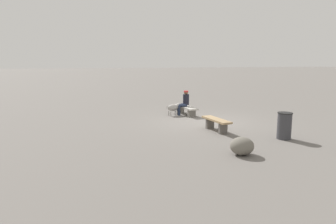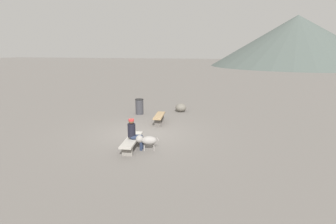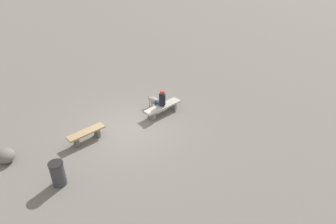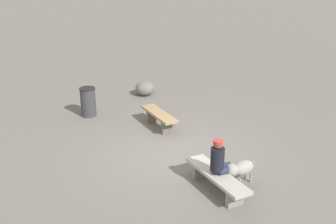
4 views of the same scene
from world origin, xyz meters
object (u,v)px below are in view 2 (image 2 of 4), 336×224
at_px(trash_bin, 139,107).
at_px(boulder, 181,108).
at_px(dog, 146,140).
at_px(bench_right, 132,141).
at_px(seated_person, 134,132).
at_px(bench_left, 159,117).

bearing_deg(trash_bin, boulder, 117.47).
bearing_deg(dog, bench_right, -12.97).
distance_m(seated_person, trash_bin, 5.71).
bearing_deg(bench_right, boulder, 168.07).
bearing_deg(boulder, trash_bin, -62.53).
relative_size(bench_right, dog, 2.19).
xyz_separation_m(seated_person, boulder, (-6.64, 0.59, -0.43)).
xyz_separation_m(bench_right, dog, (-0.03, 0.59, 0.09)).
bearing_deg(bench_left, dog, 1.55).
relative_size(bench_left, boulder, 2.37).
distance_m(bench_left, seated_person, 3.70).
bearing_deg(bench_right, bench_left, 172.51).
height_order(seated_person, trash_bin, seated_person).
relative_size(dog, boulder, 1.29).
distance_m(bench_left, boulder, 3.01).
xyz_separation_m(bench_right, trash_bin, (-5.46, -1.63, 0.15)).
bearing_deg(dog, bench_left, -98.03).
bearing_deg(bench_right, dog, 86.61).
xyz_separation_m(bench_right, seated_person, (-0.03, 0.09, 0.38)).
distance_m(dog, boulder, 6.64).
xyz_separation_m(dog, trash_bin, (-5.44, -2.22, 0.06)).
xyz_separation_m(seated_person, trash_bin, (-5.44, -1.72, -0.23)).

